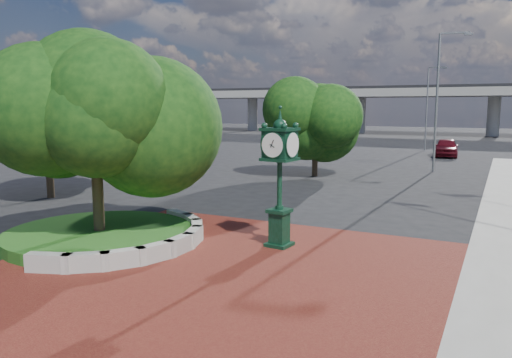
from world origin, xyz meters
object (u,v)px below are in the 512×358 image
object	(u,v)px
parked_car	(446,147)
street_lamp_far	(429,102)
street_lamp_near	(441,91)
post_clock	(280,172)

from	to	relation	value
parked_car	street_lamp_far	world-z (taller)	street_lamp_far
street_lamp_near	post_clock	bearing A→B (deg)	-95.54
street_lamp_near	street_lamp_far	xyz separation A→B (m)	(-3.00, 16.96, -0.58)
post_clock	parked_car	bearing A→B (deg)	87.32
post_clock	street_lamp_near	size ratio (longest dim) A/B	0.47
post_clock	street_lamp_far	size ratio (longest dim) A/B	0.53
street_lamp_far	post_clock	bearing A→B (deg)	-88.70
post_clock	parked_car	distance (m)	33.15
post_clock	street_lamp_far	xyz separation A→B (m)	(-0.88, 38.85, 2.45)
post_clock	street_lamp_near	distance (m)	22.20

